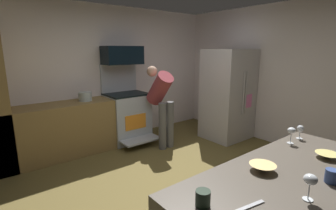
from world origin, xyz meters
TOP-DOWN VIEW (x-y plane):
  - ground_plane at (0.00, 0.00)m, footprint 5.20×4.80m
  - wall_back at (0.00, 2.34)m, footprint 5.20×0.12m
  - wall_right at (2.54, 0.00)m, footprint 0.12×4.80m
  - lower_cabinet_run at (-0.90, 1.98)m, footprint 2.40×0.60m
  - oven_range at (0.34, 1.97)m, footprint 0.76×0.97m
  - microwave at (0.34, 2.06)m, footprint 0.74×0.38m
  - refrigerator at (2.03, 0.86)m, footprint 0.87×0.79m
  - person_cook at (0.70, 1.31)m, footprint 0.31×0.65m
  - mixing_bowl_large at (-0.36, -1.36)m, footprint 0.20×0.20m
  - mixing_bowl_small at (0.26, -1.57)m, footprint 0.18×0.18m
  - wine_glass_mid at (0.35, -1.22)m, footprint 0.07×0.07m
  - wine_glass_far at (-0.48, -1.73)m, footprint 0.08×0.08m
  - wine_glass_extra at (0.55, -1.22)m, footprint 0.06×0.06m
  - mug_coffee at (-0.15, -1.74)m, footprint 0.08×0.08m
  - mug_tea at (-1.01, -1.38)m, footprint 0.09×0.09m
  - knife_chef at (-0.82, -1.55)m, footprint 0.23×0.06m
  - stock_pot at (-0.46, 1.98)m, footprint 0.22×0.22m

SIDE VIEW (x-z plane):
  - ground_plane at x=0.00m, z-range -0.02..0.00m
  - lower_cabinet_run at x=-0.90m, z-range 0.00..0.90m
  - oven_range at x=0.34m, z-range -0.24..1.26m
  - person_cook at x=0.70m, z-range 0.14..1.62m
  - refrigerator at x=2.03m, z-range 0.00..1.79m
  - knife_chef at x=-0.82m, z-range 0.90..0.91m
  - mixing_bowl_small at x=0.26m, z-range 0.90..0.94m
  - mixing_bowl_large at x=-0.36m, z-range 0.90..0.95m
  - mug_coffee at x=-0.15m, z-range 0.90..0.99m
  - mug_tea at x=-1.01m, z-range 0.90..1.00m
  - stock_pot at x=-0.46m, z-range 0.90..1.05m
  - wine_glass_extra at x=0.55m, z-range 0.93..1.07m
  - wine_glass_mid at x=0.35m, z-range 0.94..1.10m
  - wine_glass_far at x=-0.48m, z-range 0.94..1.11m
  - wall_back at x=0.00m, z-range 0.00..2.60m
  - wall_right at x=2.54m, z-range 0.00..2.60m
  - microwave at x=0.34m, z-range 1.50..1.84m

